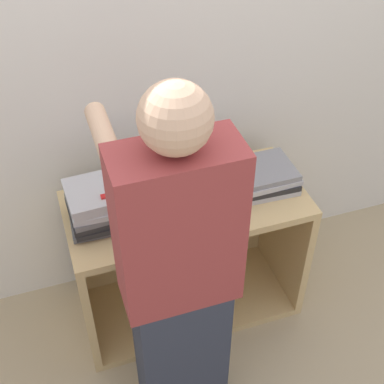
{
  "coord_description": "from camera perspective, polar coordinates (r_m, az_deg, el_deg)",
  "views": [
    {
      "loc": [
        -0.53,
        -1.4,
        2.28
      ],
      "look_at": [
        0.0,
        0.18,
        0.83
      ],
      "focal_mm": 50.0,
      "sensor_mm": 36.0,
      "label": 1
    }
  ],
  "objects": [
    {
      "name": "inventory_tag",
      "position": [
        2.12,
        -8.92,
        -0.38
      ],
      "size": [
        0.06,
        0.02,
        0.01
      ],
      "color": "red",
      "rests_on": "laptop_stack_left"
    },
    {
      "name": "person",
      "position": [
        1.9,
        -1.42,
        -9.79
      ],
      "size": [
        0.4,
        0.53,
        1.6
      ],
      "color": "#2D3342",
      "rests_on": "ground_plane"
    },
    {
      "name": "cart",
      "position": [
        2.63,
        -0.97,
        -5.91
      ],
      "size": [
        1.06,
        0.51,
        0.71
      ],
      "color": "tan",
      "rests_on": "ground_plane"
    },
    {
      "name": "laptop_stack_right",
      "position": [
        2.41,
        7.2,
        1.55
      ],
      "size": [
        0.32,
        0.24,
        0.1
      ],
      "color": "#B7B7BC",
      "rests_on": "cart"
    },
    {
      "name": "ground_plane",
      "position": [
        2.73,
        1.23,
        -15.63
      ],
      "size": [
        12.0,
        12.0,
        0.0
      ],
      "primitive_type": "plane",
      "color": "tan"
    },
    {
      "name": "laptop_open",
      "position": [
        2.34,
        -0.98,
        0.61
      ],
      "size": [
        0.31,
        0.31,
        0.23
      ],
      "color": "#B7B7BC",
      "rests_on": "cart"
    },
    {
      "name": "laptop_stack_left",
      "position": [
        2.23,
        -9.03,
        -1.22
      ],
      "size": [
        0.33,
        0.25,
        0.18
      ],
      "color": "slate",
      "rests_on": "cart"
    },
    {
      "name": "wall_back",
      "position": [
        2.34,
        -3.48,
        13.6
      ],
      "size": [
        8.0,
        0.05,
        2.4
      ],
      "color": "silver",
      "rests_on": "ground_plane"
    }
  ]
}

